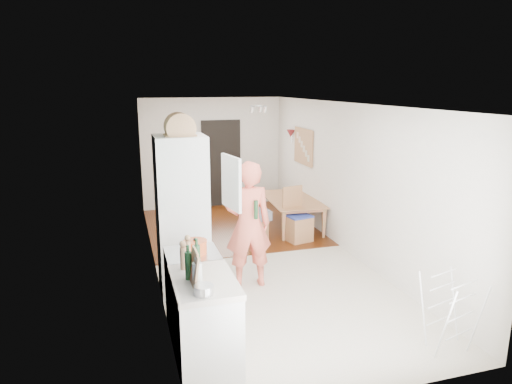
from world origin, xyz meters
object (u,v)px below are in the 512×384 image
dining_table (293,215)px  stool (257,230)px  dining_chair (298,215)px  drying_rack (450,313)px  person (248,213)px

dining_table → stool: size_ratio=3.55×
dining_chair → drying_rack: dining_chair is taller
person → dining_table: 2.92m
dining_chair → drying_rack: bearing=-98.5°
dining_table → dining_chair: size_ratio=1.46×
drying_rack → dining_table: bearing=74.9°
person → drying_rack: bearing=130.0°
person → drying_rack: person is taller
drying_rack → stool: bearing=88.1°
stool → drying_rack: (0.96, -3.93, 0.22)m
person → stool: 2.06m
dining_table → drying_rack: size_ratio=1.72×
person → dining_table: bearing=-120.9°
person → dining_chair: bearing=-128.4°
person → stool: size_ratio=5.23×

